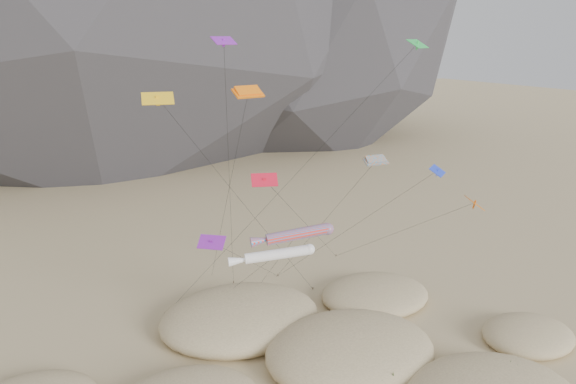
# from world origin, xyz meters

# --- Properties ---
(dunes) EXTENTS (51.24, 37.31, 3.99)m
(dunes) POSITION_xyz_m (-1.61, 4.61, 0.74)
(dunes) COLOR #CCB789
(dunes) RESTS_ON ground
(dune_grass) EXTENTS (42.86, 30.79, 1.52)m
(dune_grass) POSITION_xyz_m (-0.96, 3.95, 0.84)
(dune_grass) COLOR black
(dune_grass) RESTS_ON ground
(kite_stakes) EXTENTS (23.99, 6.96, 0.30)m
(kite_stakes) POSITION_xyz_m (2.34, 22.73, 0.15)
(kite_stakes) COLOR #3F2D1E
(kite_stakes) RESTS_ON ground
(rainbow_tube_kite) EXTENTS (7.25, 13.65, 11.72)m
(rainbow_tube_kite) POSITION_xyz_m (-0.04, 9.94, 10.89)
(rainbow_tube_kite) COLOR #FF2D1A
(rainbow_tube_kite) RESTS_ON ground
(white_tube_kite) EXTENTS (7.48, 12.55, 9.62)m
(white_tube_kite) POSITION_xyz_m (-1.39, 11.21, 8.86)
(white_tube_kite) COLOR white
(white_tube_kite) RESTS_ON ground
(orange_parafoil) EXTENTS (3.29, 15.80, 23.29)m
(orange_parafoil) POSITION_xyz_m (-2.47, 13.64, 22.53)
(orange_parafoil) COLOR orange
(orange_parafoil) RESTS_ON ground
(multi_parafoil) EXTENTS (5.27, 13.26, 16.42)m
(multi_parafoil) POSITION_xyz_m (9.84, 12.02, 15.79)
(multi_parafoil) COLOR orange
(multi_parafoil) RESTS_ON ground
(delta_kites) EXTENTS (30.46, 21.30, 27.17)m
(delta_kites) POSITION_xyz_m (4.07, 10.49, 18.25)
(delta_kites) COLOR red
(delta_kites) RESTS_ON ground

